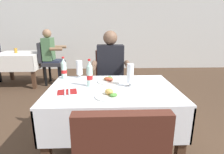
% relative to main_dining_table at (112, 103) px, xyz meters
% --- Properties ---
extents(ground_plane, '(11.00, 11.00, 0.00)m').
position_rel_main_dining_table_xyz_m(ground_plane, '(0.14, -0.04, -0.57)').
color(ground_plane, '#473323').
extents(back_wall, '(11.00, 0.12, 3.08)m').
position_rel_main_dining_table_xyz_m(back_wall, '(0.14, 4.09, 0.97)').
color(back_wall, silver).
rests_on(back_wall, ground).
extents(main_dining_table, '(1.24, 0.89, 0.73)m').
position_rel_main_dining_table_xyz_m(main_dining_table, '(0.00, 0.00, 0.00)').
color(main_dining_table, white).
rests_on(main_dining_table, ground).
extents(chair_far_diner_seat, '(0.44, 0.50, 0.97)m').
position_rel_main_dining_table_xyz_m(chair_far_diner_seat, '(-0.00, 0.84, -0.02)').
color(chair_far_diner_seat, '#4C2319').
rests_on(chair_far_diner_seat, ground).
extents(seated_diner_far, '(0.50, 0.46, 1.26)m').
position_rel_main_dining_table_xyz_m(seated_diner_far, '(0.00, 0.73, 0.14)').
color(seated_diner_far, '#282D42').
rests_on(seated_diner_far, ground).
extents(plate_near_camera, '(0.22, 0.22, 0.06)m').
position_rel_main_dining_table_xyz_m(plate_near_camera, '(-0.04, -0.23, 0.18)').
color(plate_near_camera, white).
rests_on(plate_near_camera, main_dining_table).
extents(plate_far_diner, '(0.25, 0.25, 0.06)m').
position_rel_main_dining_table_xyz_m(plate_far_diner, '(-0.03, 0.19, 0.18)').
color(plate_far_diner, white).
rests_on(plate_far_diner, main_dining_table).
extents(beer_glass_left, '(0.07, 0.07, 0.23)m').
position_rel_main_dining_table_xyz_m(beer_glass_left, '(0.18, 0.03, 0.29)').
color(beer_glass_left, white).
rests_on(beer_glass_left, main_dining_table).
extents(beer_glass_middle, '(0.07, 0.07, 0.20)m').
position_rel_main_dining_table_xyz_m(beer_glass_middle, '(-0.37, 0.38, 0.27)').
color(beer_glass_middle, white).
rests_on(beer_glass_middle, main_dining_table).
extents(cola_bottle_primary, '(0.06, 0.06, 0.27)m').
position_rel_main_dining_table_xyz_m(cola_bottle_primary, '(-0.22, 0.06, 0.28)').
color(cola_bottle_primary, silver).
rests_on(cola_bottle_primary, main_dining_table).
extents(cola_bottle_secondary, '(0.06, 0.06, 0.25)m').
position_rel_main_dining_table_xyz_m(cola_bottle_secondary, '(-0.54, 0.35, 0.27)').
color(cola_bottle_secondary, silver).
rests_on(cola_bottle_secondary, main_dining_table).
extents(napkin_cutlery_set, '(0.19, 0.20, 0.01)m').
position_rel_main_dining_table_xyz_m(napkin_cutlery_set, '(-0.42, -0.11, 0.17)').
color(napkin_cutlery_set, maroon).
rests_on(napkin_cutlery_set, main_dining_table).
extents(background_dining_table, '(0.95, 0.84, 0.73)m').
position_rel_main_dining_table_xyz_m(background_dining_table, '(-2.03, 2.47, -0.02)').
color(background_dining_table, white).
rests_on(background_dining_table, ground).
extents(background_chair_right, '(0.50, 0.44, 0.97)m').
position_rel_main_dining_table_xyz_m(background_chair_right, '(-1.35, 2.47, -0.02)').
color(background_chair_right, '#2D2D33').
rests_on(background_chair_right, ground).
extents(background_patron, '(0.46, 0.50, 1.26)m').
position_rel_main_dining_table_xyz_m(background_patron, '(-1.30, 2.47, 0.14)').
color(background_patron, '#282D42').
rests_on(background_patron, ground).
extents(background_table_tumbler, '(0.06, 0.06, 0.11)m').
position_rel_main_dining_table_xyz_m(background_table_tumbler, '(-2.09, 2.48, 0.22)').
color(background_table_tumbler, '#C68928').
rests_on(background_table_tumbler, background_dining_table).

